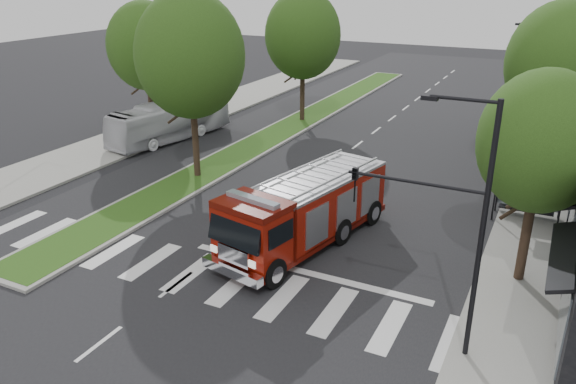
% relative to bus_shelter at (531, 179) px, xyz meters
% --- Properties ---
extents(ground, '(140.00, 140.00, 0.00)m').
position_rel_bus_shelter_xyz_m(ground, '(-11.20, -8.15, -2.04)').
color(ground, black).
rests_on(ground, ground).
extents(sidewalk_right, '(5.00, 80.00, 0.15)m').
position_rel_bus_shelter_xyz_m(sidewalk_right, '(1.30, 1.85, -1.96)').
color(sidewalk_right, gray).
rests_on(sidewalk_right, ground).
extents(sidewalk_left, '(5.00, 80.00, 0.15)m').
position_rel_bus_shelter_xyz_m(sidewalk_left, '(-25.70, 1.85, -1.96)').
color(sidewalk_left, gray).
rests_on(sidewalk_left, ground).
extents(median, '(3.00, 50.00, 0.15)m').
position_rel_bus_shelter_xyz_m(median, '(-17.20, 9.85, -1.96)').
color(median, gray).
rests_on(median, ground).
extents(bus_shelter, '(3.20, 1.60, 2.61)m').
position_rel_bus_shelter_xyz_m(bus_shelter, '(0.00, 0.00, 0.00)').
color(bus_shelter, black).
rests_on(bus_shelter, ground).
extents(tree_right_near, '(4.40, 4.40, 8.05)m').
position_rel_bus_shelter_xyz_m(tree_right_near, '(0.30, -6.15, 3.47)').
color(tree_right_near, black).
rests_on(tree_right_near, ground).
extents(tree_right_mid, '(5.60, 5.60, 9.72)m').
position_rel_bus_shelter_xyz_m(tree_right_mid, '(0.30, 5.85, 4.45)').
color(tree_right_mid, black).
rests_on(tree_right_mid, ground).
extents(tree_right_far, '(5.00, 5.00, 8.73)m').
position_rel_bus_shelter_xyz_m(tree_right_far, '(0.30, 15.85, 3.80)').
color(tree_right_far, black).
rests_on(tree_right_far, ground).
extents(tree_median_near, '(5.80, 5.80, 10.16)m').
position_rel_bus_shelter_xyz_m(tree_median_near, '(-17.20, -2.15, 4.77)').
color(tree_median_near, black).
rests_on(tree_median_near, ground).
extents(tree_median_far, '(5.60, 5.60, 9.72)m').
position_rel_bus_shelter_xyz_m(tree_median_far, '(-17.20, 11.85, 4.45)').
color(tree_median_far, black).
rests_on(tree_median_far, ground).
extents(tree_left_mid, '(5.20, 5.20, 9.16)m').
position_rel_bus_shelter_xyz_m(tree_left_mid, '(-25.20, 3.85, 4.12)').
color(tree_left_mid, black).
rests_on(tree_left_mid, ground).
extents(streetlight_right_near, '(4.08, 0.22, 8.00)m').
position_rel_bus_shelter_xyz_m(streetlight_right_near, '(-1.59, -11.65, 2.63)').
color(streetlight_right_near, black).
rests_on(streetlight_right_near, ground).
extents(streetlight_right_far, '(2.11, 0.20, 8.00)m').
position_rel_bus_shelter_xyz_m(streetlight_right_far, '(-0.85, 11.85, 2.44)').
color(streetlight_right_far, black).
rests_on(streetlight_right_far, ground).
extents(fire_engine, '(4.62, 9.62, 3.21)m').
position_rel_bus_shelter_xyz_m(fire_engine, '(-8.31, -6.90, -0.50)').
color(fire_engine, '#500B04').
rests_on(fire_engine, ground).
extents(city_bus, '(3.89, 9.78, 2.66)m').
position_rel_bus_shelter_xyz_m(city_bus, '(-23.20, 3.33, -0.71)').
color(city_bus, silver).
rests_on(city_bus, ground).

